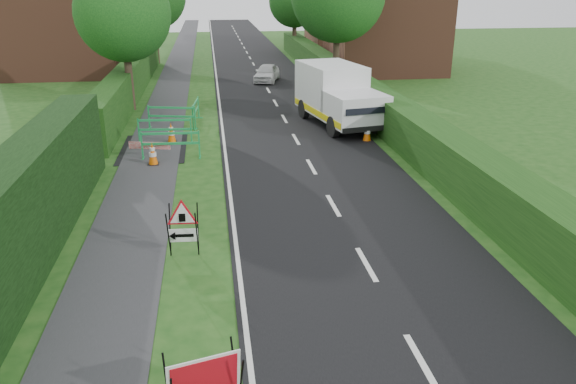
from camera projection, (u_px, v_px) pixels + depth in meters
ground at (259, 296)px, 11.35m from camera, size 120.00×120.00×0.00m
road_surface at (251, 60)px, 44.04m from camera, size 6.00×90.00×0.02m
footpath at (180, 61)px, 43.34m from camera, size 2.00×90.00×0.02m
hedge_west_far at (134, 94)px, 31.06m from camera, size 1.00×24.00×1.80m
hedge_east at (364, 112)px, 26.99m from camera, size 1.20×50.00×1.50m
house_west at (66, 29)px, 36.78m from camera, size 7.50×7.40×7.88m
house_east_a at (384, 28)px, 37.63m from camera, size 7.50×7.40×7.88m
house_east_b at (349, 15)px, 50.71m from camera, size 7.50×7.40×7.88m
tree_nw at (123, 14)px, 25.81m from camera, size 4.40×4.40×6.70m
tree_fe at (294, 1)px, 45.81m from camera, size 4.20×4.20×6.33m
red_rect_sign at (204, 379)px, 8.22m from camera, size 1.20×0.90×0.92m
triangle_sign at (181, 224)px, 12.70m from camera, size 0.86×0.86×1.18m
works_van at (337, 94)px, 24.17m from camera, size 3.14×5.83×2.52m
traffic_cone_0 at (367, 131)px, 21.98m from camera, size 0.38×0.38×0.79m
traffic_cone_1 at (351, 116)px, 24.40m from camera, size 0.38×0.38×0.79m
traffic_cone_2 at (335, 107)px, 26.07m from camera, size 0.38×0.38×0.79m
traffic_cone_3 at (153, 154)px, 19.19m from camera, size 0.38×0.38×0.79m
traffic_cone_4 at (171, 133)px, 21.79m from camera, size 0.38×0.38×0.79m
ped_barrier_0 at (170, 141)px, 19.79m from camera, size 2.07×0.45×1.00m
ped_barrier_1 at (165, 127)px, 21.62m from camera, size 2.08×0.50×1.00m
ped_barrier_2 at (172, 114)px, 23.67m from camera, size 2.08×0.82×1.00m
ped_barrier_3 at (196, 109)px, 24.58m from camera, size 0.56×2.09×1.00m
redwhite_plank at (151, 158)px, 20.10m from camera, size 1.47×0.38×0.25m
hatchback_car at (267, 73)px, 34.60m from camera, size 2.07×3.35×1.07m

